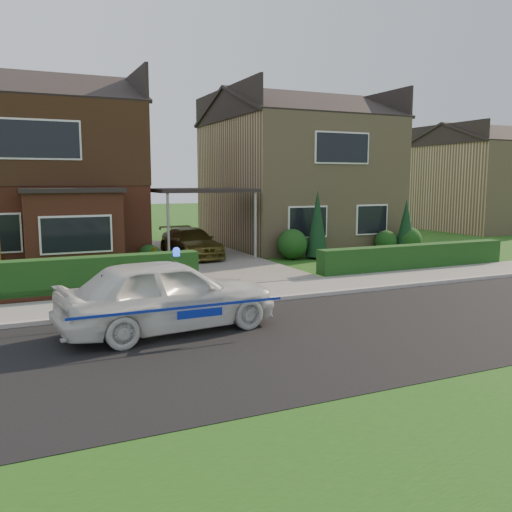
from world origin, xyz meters
TOP-DOWN VIEW (x-y plane):
  - ground at (0.00, 0.00)m, footprint 120.00×120.00m
  - road at (0.00, 0.00)m, footprint 60.00×6.00m
  - kerb at (0.00, 3.05)m, footprint 60.00×0.16m
  - sidewalk at (0.00, 4.10)m, footprint 60.00×2.00m
  - driveway at (0.00, 11.00)m, footprint 3.80×12.00m
  - house_left at (-5.78, 13.90)m, footprint 7.50×9.53m
  - house_right at (5.80, 13.99)m, footprint 7.50×8.06m
  - carport_link at (0.00, 10.95)m, footprint 3.80×3.00m
  - dwarf_wall at (-5.80, 5.30)m, footprint 7.70×0.25m
  - hedge_left at (-5.80, 5.45)m, footprint 7.50×0.55m
  - hedge_right at (5.80, 5.35)m, footprint 7.50×0.55m
  - shrub_left_mid at (-4.00, 9.30)m, footprint 1.32×1.32m
  - shrub_left_near at (-2.40, 9.60)m, footprint 0.84×0.84m
  - shrub_right_near at (3.20, 9.40)m, footprint 1.20×1.20m
  - shrub_right_mid at (7.80, 9.50)m, footprint 0.96×0.96m
  - shrub_right_far at (8.80, 9.20)m, footprint 1.08×1.08m
  - conifer_a at (4.20, 9.20)m, footprint 0.90×0.90m
  - conifer_b at (8.60, 9.20)m, footprint 0.90×0.90m
  - neighbour_right at (20.00, 16.00)m, footprint 6.50×7.00m
  - police_car at (-3.94, 1.47)m, footprint 4.12×4.66m
  - driveway_car at (-0.47, 10.88)m, footprint 1.81×3.95m
  - potted_plant_b at (-2.50, 9.00)m, footprint 0.57×0.53m
  - potted_plant_c at (-6.36, 6.00)m, footprint 0.44×0.44m

SIDE VIEW (x-z plane):
  - ground at x=0.00m, z-range 0.00..0.00m
  - road at x=0.00m, z-range -0.01..0.01m
  - hedge_left at x=-5.80m, z-range -0.45..0.45m
  - hedge_right at x=5.80m, z-range -0.40..0.40m
  - sidewalk at x=0.00m, z-range 0.00..0.10m
  - kerb at x=0.00m, z-range 0.00..0.12m
  - driveway at x=0.00m, z-range 0.00..0.12m
  - dwarf_wall at x=-5.80m, z-range 0.00..0.36m
  - potted_plant_c at x=-6.36m, z-range 0.00..0.71m
  - shrub_left_near at x=-2.40m, z-range 0.00..0.84m
  - potted_plant_b at x=-2.50m, z-range 0.00..0.84m
  - shrub_right_mid at x=7.80m, z-range 0.00..0.96m
  - shrub_right_far at x=8.80m, z-range 0.00..1.08m
  - shrub_right_near at x=3.20m, z-range 0.00..1.20m
  - shrub_left_mid at x=-4.00m, z-range 0.00..1.32m
  - driveway_car at x=-0.47m, z-range 0.12..1.24m
  - police_car at x=-3.94m, z-range -0.08..1.61m
  - conifer_b at x=8.60m, z-range 0.00..2.20m
  - conifer_a at x=4.20m, z-range 0.00..2.60m
  - neighbour_right at x=20.00m, z-range 0.00..5.20m
  - carport_link at x=0.00m, z-range 1.27..4.04m
  - house_right at x=5.80m, z-range 0.04..7.29m
  - house_left at x=-5.78m, z-range 0.19..7.44m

